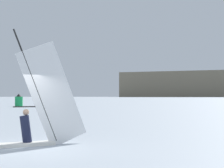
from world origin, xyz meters
The scene contains 3 objects.
ground_plane centered at (0.00, 0.00, 0.00)m, with size 4000.00×4000.00×0.00m, color #9EA8B2.
windsurfer centered at (-0.01, 1.16, 1.01)m, with size 3.32×2.70×4.23m.
channel_buoy centered at (-23.18, 46.21, 0.97)m, with size 1.28×1.28×2.16m.
Camera 1 is at (5.54, -11.15, 1.74)m, focal length 59.88 mm.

